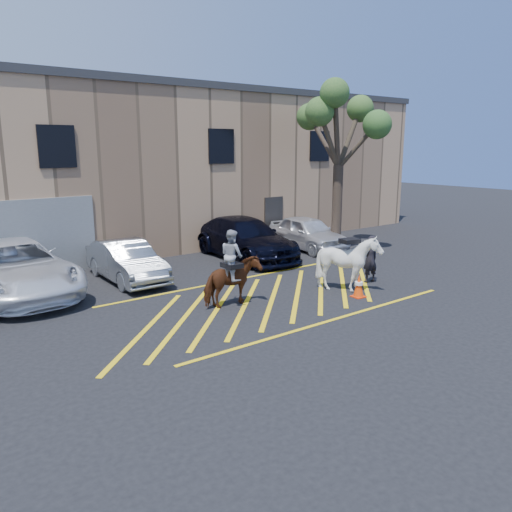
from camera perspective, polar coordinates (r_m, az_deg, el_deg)
ground at (r=15.73m, az=1.19°, el=-4.63°), size 90.00×90.00×0.00m
car_white_pickup at (r=17.37m, az=-25.89°, el=-1.31°), size 3.14×6.32×1.72m
car_silver_sedan at (r=17.92m, az=-14.58°, el=-0.58°), size 1.53×4.26×1.40m
car_blue_suv at (r=20.92m, az=-1.27°, el=2.04°), size 2.62×5.86×1.67m
car_white_suv at (r=22.80m, az=5.91°, el=2.64°), size 2.23×4.58×1.51m
handler at (r=17.57m, az=12.92°, el=-0.34°), size 0.65×0.48×1.64m
warehouse at (r=25.53m, az=-16.09°, el=9.83°), size 32.42×10.20×7.30m
hatching_zone at (r=15.50m, az=1.88°, el=-4.87°), size 12.60×5.12×0.01m
mounted_bay at (r=14.58m, az=-2.76°, el=-2.25°), size 1.75×0.83×2.28m
saddled_white at (r=16.37m, az=10.55°, el=-0.77°), size 1.76×1.91×1.86m
traffic_cone at (r=15.89m, az=11.67°, el=-3.34°), size 0.41×0.41×0.73m
tree at (r=22.31m, az=9.56°, el=15.06°), size 3.99×4.37×7.31m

